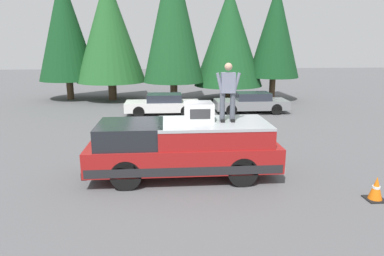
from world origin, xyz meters
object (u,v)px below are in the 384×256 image
at_px(compressor_unit, 199,111).
at_px(person_on_truck_bed, 228,91).
at_px(traffic_cone, 376,189).
at_px(pickup_truck, 183,148).
at_px(parked_car_white, 163,104).
at_px(parked_car_grey, 251,103).

relative_size(compressor_unit, person_on_truck_bed, 0.50).
xyz_separation_m(person_on_truck_bed, traffic_cone, (-2.03, -3.48, -2.26)).
bearing_deg(pickup_truck, parked_car_white, 3.94).
xyz_separation_m(person_on_truck_bed, parked_car_white, (9.24, 1.92, -1.97)).
relative_size(pickup_truck, compressor_unit, 6.60).
relative_size(compressor_unit, traffic_cone, 1.35).
height_order(person_on_truck_bed, parked_car_grey, person_on_truck_bed).
height_order(pickup_truck, person_on_truck_bed, person_on_truck_bed).
relative_size(parked_car_white, traffic_cone, 6.61).
height_order(pickup_truck, parked_car_white, pickup_truck).
distance_m(pickup_truck, compressor_unit, 1.17).
bearing_deg(person_on_truck_bed, parked_car_white, 11.76).
xyz_separation_m(parked_car_white, traffic_cone, (-11.27, -5.40, -0.29)).
height_order(person_on_truck_bed, traffic_cone, person_on_truck_bed).
height_order(pickup_truck, compressor_unit, compressor_unit).
xyz_separation_m(pickup_truck, traffic_cone, (-2.02, -4.76, -0.58)).
distance_m(pickup_truck, person_on_truck_bed, 2.11).
bearing_deg(person_on_truck_bed, pickup_truck, 90.57).
bearing_deg(compressor_unit, person_on_truck_bed, -102.53).
xyz_separation_m(pickup_truck, parked_car_grey, (9.43, -4.41, -0.29)).
bearing_deg(traffic_cone, person_on_truck_bed, 59.76).
bearing_deg(traffic_cone, parked_car_white, 25.62).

